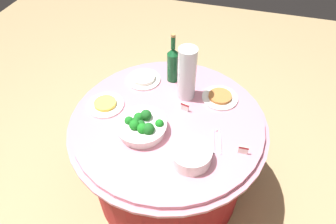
{
  "coord_description": "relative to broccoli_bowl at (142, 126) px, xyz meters",
  "views": [
    {
      "loc": [
        -0.32,
        1.13,
        1.99
      ],
      "look_at": [
        0.0,
        0.0,
        0.79
      ],
      "focal_mm": 31.83,
      "sensor_mm": 36.0,
      "label": 1
    }
  ],
  "objects": [
    {
      "name": "food_plate_rice",
      "position": [
        0.14,
        -0.42,
        -0.03
      ],
      "size": [
        0.22,
        0.22,
        0.03
      ],
      "color": "white",
      "rests_on": "buffet_table"
    },
    {
      "name": "label_placard_front",
      "position": [
        -0.55,
        -0.0,
        -0.01
      ],
      "size": [
        0.05,
        0.01,
        0.05
      ],
      "color": "white",
      "rests_on": "buffet_table"
    },
    {
      "name": "serving_tongs",
      "position": [
        -0.41,
        -0.05,
        -0.04
      ],
      "size": [
        0.07,
        0.17,
        0.01
      ],
      "color": "silver",
      "rests_on": "buffet_table"
    },
    {
      "name": "decorative_fruit_vase",
      "position": [
        -0.16,
        -0.35,
        0.12
      ],
      "size": [
        0.11,
        0.11,
        0.34
      ],
      "color": "silver",
      "rests_on": "buffet_table"
    },
    {
      "name": "plate_stack",
      "position": [
        -0.3,
        0.11,
        -0.0
      ],
      "size": [
        0.21,
        0.21,
        0.08
      ],
      "color": "white",
      "rests_on": "buffet_table"
    },
    {
      "name": "buffet_table",
      "position": [
        -0.11,
        -0.14,
        -0.41
      ],
      "size": [
        1.16,
        1.16,
        0.74
      ],
      "color": "maroon",
      "rests_on": "ground_plane"
    },
    {
      "name": "food_plate_peanuts",
      "position": [
        -0.37,
        -0.38,
        -0.03
      ],
      "size": [
        0.22,
        0.22,
        0.03
      ],
      "color": "white",
      "rests_on": "buffet_table"
    },
    {
      "name": "ground_plane",
      "position": [
        -0.11,
        -0.14,
        -0.78
      ],
      "size": [
        6.0,
        6.0,
        0.0
      ],
      "primitive_type": "plane",
      "color": "tan"
    },
    {
      "name": "label_placard_rear",
      "position": [
        -0.12,
        -0.59,
        -0.01
      ],
      "size": [
        0.05,
        0.03,
        0.05
      ],
      "color": "white",
      "rests_on": "buffet_table"
    },
    {
      "name": "broccoli_bowl",
      "position": [
        0.0,
        0.0,
        0.0
      ],
      "size": [
        0.28,
        0.28,
        0.11
      ],
      "color": "white",
      "rests_on": "buffet_table"
    },
    {
      "name": "food_plate_fried_egg",
      "position": [
        0.28,
        -0.13,
        -0.03
      ],
      "size": [
        0.22,
        0.22,
        0.03
      ],
      "color": "white",
      "rests_on": "buffet_table"
    },
    {
      "name": "label_placard_mid",
      "position": [
        -0.19,
        -0.22,
        -0.01
      ],
      "size": [
        0.05,
        0.02,
        0.05
      ],
      "color": "white",
      "rests_on": "buffet_table"
    },
    {
      "name": "wine_bottle",
      "position": [
        -0.04,
        -0.48,
        0.09
      ],
      "size": [
        0.07,
        0.07,
        0.34
      ],
      "color": "#135027",
      "rests_on": "buffet_table"
    }
  ]
}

